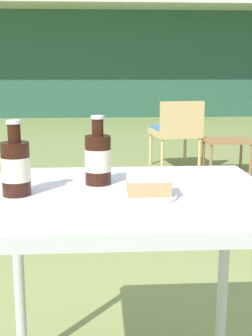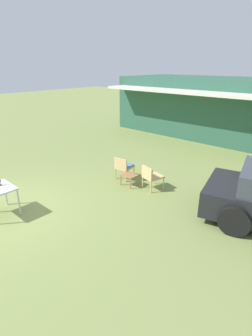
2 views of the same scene
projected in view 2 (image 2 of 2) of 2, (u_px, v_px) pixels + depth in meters
name	position (u px, v px, depth m)	size (l,w,h in m)	color
ground_plane	(2.00, 214.00, 6.83)	(60.00, 60.00, 0.00)	olive
cabin_building	(220.00, 107.00, 13.99)	(10.67, 5.67, 2.98)	#2D5B47
wicker_chair_cushioned	(124.00, 166.00, 8.78)	(0.55, 0.61, 0.77)	tan
wicker_chair_plain	(151.00, 176.00, 8.04)	(0.60, 0.65, 0.77)	tan
garden_side_table	(129.00, 176.00, 8.32)	(0.47, 0.39, 0.37)	#996B42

